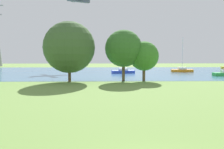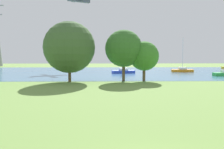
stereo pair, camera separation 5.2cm
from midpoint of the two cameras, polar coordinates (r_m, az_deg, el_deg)
ground_plane at (r=30.02m, az=2.09°, el=-3.20°), size 160.00×160.00×0.00m
water_surface at (r=57.85m, az=0.34°, el=0.58°), size 140.00×40.00×0.02m
sailboat_blue at (r=53.78m, az=2.59°, el=0.77°), size 5.00×2.37×7.98m
sailboat_orange at (r=59.68m, az=15.54°, el=0.98°), size 4.90×1.86×7.81m
tree_west_near at (r=37.68m, az=-9.53°, el=6.05°), size 7.53×7.53×8.84m
tree_mid_shore at (r=38.20m, az=2.67°, el=5.86°), size 5.57×5.57×7.71m
tree_east_far at (r=38.66m, az=7.27°, el=4.12°), size 4.43×4.43×5.99m
light_aircraft at (r=73.63m, az=-7.46°, el=16.31°), size 6.12×7.86×2.10m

